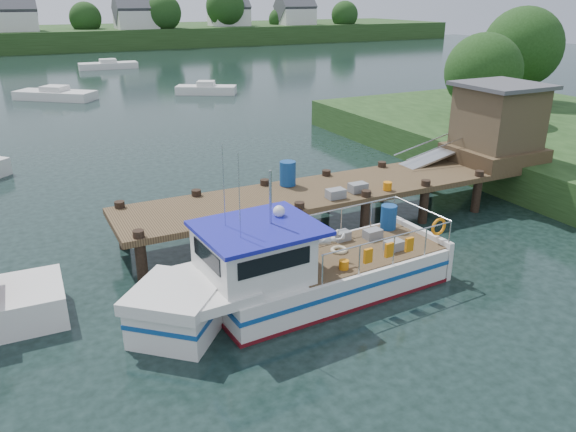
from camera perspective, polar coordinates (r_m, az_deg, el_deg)
name	(u,v)px	position (r m, az deg, el deg)	size (l,w,h in m)	color
ground_plane	(294,232)	(19.33, 0.64, -1.65)	(160.00, 160.00, 0.00)	black
far_shore	(51,34)	(98.64, -22.97, 16.66)	(140.00, 42.55, 9.22)	#28471D
dock	(447,147)	(22.24, 15.84, 6.73)	(16.60, 3.00, 4.78)	#4C3A24
lobster_boat	(292,274)	(14.76, 0.44, -5.90)	(9.34, 3.17, 4.43)	silver
moored_far	(108,65)	(67.89, -17.80, 14.39)	(6.39, 2.51, 1.07)	silver
moored_b	(206,89)	(48.03, -8.31, 12.62)	(5.06, 3.81, 1.08)	silver
moored_c	(366,112)	(38.37, 7.88, 10.45)	(6.97, 2.93, 1.07)	silver
moored_d	(55,94)	(48.51, -22.56, 11.33)	(6.19, 5.60, 1.06)	silver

